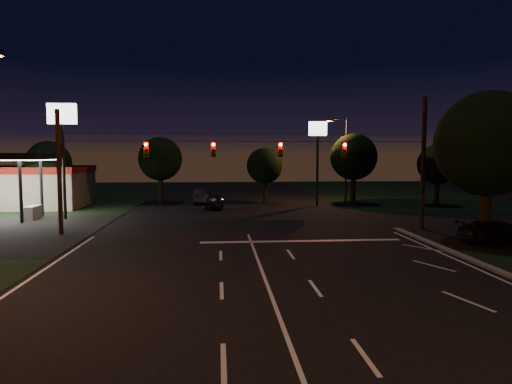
{
  "coord_description": "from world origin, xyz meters",
  "views": [
    {
      "loc": [
        -1.9,
        -14.96,
        5.15
      ],
      "look_at": [
        0.25,
        10.91,
        3.0
      ],
      "focal_mm": 32.0,
      "sensor_mm": 36.0,
      "label": 1
    }
  ],
  "objects": [
    {
      "name": "car_oncoming_b",
      "position": [
        -3.65,
        32.9,
        0.79
      ],
      "size": [
        1.8,
        4.81,
        1.57
      ],
      "primitive_type": "imported",
      "rotation": [
        0.0,
        0.0,
        3.17
      ],
      "color": "black",
      "rests_on": "ground"
    },
    {
      "name": "gas_station",
      "position": [
        -21.86,
        30.39,
        2.38
      ],
      "size": [
        14.2,
        16.1,
        5.25
      ],
      "color": "gray",
      "rests_on": "ground"
    },
    {
      "name": "pole_sign_right",
      "position": [
        8.0,
        30.0,
        6.24
      ],
      "size": [
        1.8,
        0.3,
        8.4
      ],
      "color": "black",
      "rests_on": "ground"
    },
    {
      "name": "utility_pole_right",
      "position": [
        12.0,
        15.0,
        0.0
      ],
      "size": [
        0.3,
        0.3,
        9.0
      ],
      "primitive_type": "cylinder",
      "color": "black",
      "rests_on": "ground"
    },
    {
      "name": "tree_right_near",
      "position": [
        13.53,
        10.17,
        5.68
      ],
      "size": [
        6.0,
        6.0,
        8.76
      ],
      "color": "black",
      "rests_on": "ground"
    },
    {
      "name": "pole_sign_left_near",
      "position": [
        -14.0,
        22.0,
        6.98
      ],
      "size": [
        2.2,
        0.3,
        9.1
      ],
      "color": "black",
      "rests_on": "ground"
    },
    {
      "name": "tree_far_e",
      "position": [
        20.02,
        29.11,
        4.11
      ],
      "size": [
        4.0,
        4.0,
        6.18
      ],
      "color": "black",
      "rests_on": "ground"
    },
    {
      "name": "tree_far_a",
      "position": [
        -17.98,
        30.12,
        4.26
      ],
      "size": [
        4.2,
        4.2,
        6.42
      ],
      "color": "black",
      "rests_on": "ground"
    },
    {
      "name": "car_oncoming_a",
      "position": [
        -2.3,
        28.13,
        0.7
      ],
      "size": [
        1.96,
        4.24,
        1.41
      ],
      "primitive_type": "imported",
      "rotation": [
        0.0,
        0.0,
        3.07
      ],
      "color": "black",
      "rests_on": "ground"
    },
    {
      "name": "ground",
      "position": [
        0.0,
        0.0,
        0.0
      ],
      "size": [
        140.0,
        140.0,
        0.0
      ],
      "primitive_type": "plane",
      "color": "black",
      "rests_on": "ground"
    },
    {
      "name": "tree_far_b",
      "position": [
        -7.98,
        34.13,
        4.61
      ],
      "size": [
        4.6,
        4.6,
        6.98
      ],
      "color": "black",
      "rests_on": "ground"
    },
    {
      "name": "signal_span",
      "position": [
        -0.0,
        14.96,
        5.5
      ],
      "size": [
        24.0,
        0.4,
        1.56
      ],
      "color": "black",
      "rests_on": "ground"
    },
    {
      "name": "stop_bar",
      "position": [
        3.0,
        11.5,
        0.01
      ],
      "size": [
        12.0,
        0.5,
        0.01
      ],
      "primitive_type": "cube",
      "color": "silver",
      "rests_on": "ground"
    },
    {
      "name": "tree_far_c",
      "position": [
        3.02,
        33.1,
        3.9
      ],
      "size": [
        3.8,
        3.8,
        5.86
      ],
      "color": "black",
      "rests_on": "ground"
    },
    {
      "name": "utility_pole_left",
      "position": [
        -12.0,
        15.0,
        0.0
      ],
      "size": [
        0.28,
        0.28,
        8.0
      ],
      "primitive_type": "cylinder",
      "color": "black",
      "rests_on": "ground"
    },
    {
      "name": "street_light_right_far",
      "position": [
        11.24,
        32.0,
        5.24
      ],
      "size": [
        2.2,
        0.35,
        9.0
      ],
      "color": "black",
      "rests_on": "ground"
    },
    {
      "name": "car_cross",
      "position": [
        14.28,
        10.0,
        0.67
      ],
      "size": [
        4.78,
        2.4,
        1.33
      ],
      "primitive_type": "imported",
      "rotation": [
        0.0,
        0.0,
        1.69
      ],
      "color": "black",
      "rests_on": "ground"
    },
    {
      "name": "tree_far_d",
      "position": [
        12.02,
        31.13,
        4.83
      ],
      "size": [
        4.8,
        4.8,
        7.3
      ],
      "color": "black",
      "rests_on": "ground"
    }
  ]
}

